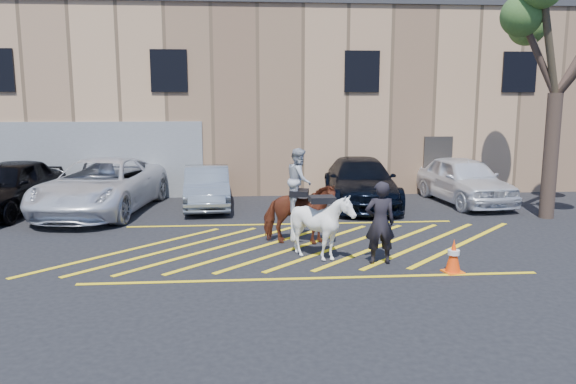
{
  "coord_description": "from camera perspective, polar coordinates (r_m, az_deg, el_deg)",
  "views": [
    {
      "loc": [
        -1.4,
        -13.78,
        3.69
      ],
      "look_at": [
        -0.27,
        0.2,
        1.3
      ],
      "focal_mm": 35.0,
      "sensor_mm": 36.0,
      "label": 1
    }
  ],
  "objects": [
    {
      "name": "car_silver_sedan",
      "position": [
        19.07,
        -8.23,
        0.51
      ],
      "size": [
        1.7,
        4.25,
        1.37
      ],
      "primitive_type": "imported",
      "rotation": [
        0.0,
        0.0,
        0.06
      ],
      "color": "gray",
      "rests_on": "ground"
    },
    {
      "name": "car_black_suv",
      "position": [
        19.91,
        -26.62,
        0.48
      ],
      "size": [
        2.67,
        5.29,
        1.73
      ],
      "primitive_type": "imported",
      "rotation": [
        0.0,
        0.0,
        -0.13
      ],
      "color": "black",
      "rests_on": "ground"
    },
    {
      "name": "hatching_zone",
      "position": [
        14.05,
        1.27,
        -5.54
      ],
      "size": [
        12.6,
        5.12,
        0.01
      ],
      "color": "yellow",
      "rests_on": "ground"
    },
    {
      "name": "tree",
      "position": [
        18.82,
        25.94,
        14.83
      ],
      "size": [
        3.99,
        4.37,
        7.31
      ],
      "color": "#402E27",
      "rests_on": "ground"
    },
    {
      "name": "ground",
      "position": [
        14.34,
        1.15,
        -5.25
      ],
      "size": [
        90.0,
        90.0,
        0.0
      ],
      "primitive_type": "plane",
      "color": "black",
      "rests_on": "ground"
    },
    {
      "name": "traffic_cone",
      "position": [
        12.44,
        16.46,
        -6.23
      ],
      "size": [
        0.46,
        0.46,
        0.73
      ],
      "color": "#FF5C0A",
      "rests_on": "ground"
    },
    {
      "name": "warehouse",
      "position": [
        25.81,
        -1.55,
        9.58
      ],
      "size": [
        32.42,
        10.2,
        7.3
      ],
      "color": "tan",
      "rests_on": "ground"
    },
    {
      "name": "car_blue_suv",
      "position": [
        19.45,
        7.37,
        1.01
      ],
      "size": [
        2.55,
        5.57,
        1.58
      ],
      "primitive_type": "imported",
      "rotation": [
        0.0,
        0.0,
        -0.06
      ],
      "color": "black",
      "rests_on": "ground"
    },
    {
      "name": "mounted_bay",
      "position": [
        14.08,
        1.14,
        -1.42
      ],
      "size": [
        1.96,
        1.14,
        2.44
      ],
      "color": "#5F2D16",
      "rests_on": "ground"
    },
    {
      "name": "saddled_white",
      "position": [
        12.81,
        3.45,
        -3.42
      ],
      "size": [
        1.35,
        1.5,
        1.57
      ],
      "color": "white",
      "rests_on": "ground"
    },
    {
      "name": "car_white_pickup",
      "position": [
        18.98,
        -18.46,
        0.59
      ],
      "size": [
        3.67,
        6.52,
        1.72
      ],
      "primitive_type": "imported",
      "rotation": [
        0.0,
        0.0,
        -0.14
      ],
      "color": "silver",
      "rests_on": "ground"
    },
    {
      "name": "car_white_suv",
      "position": [
        20.57,
        17.43,
        1.19
      ],
      "size": [
        2.41,
        4.96,
        1.63
      ],
      "primitive_type": "imported",
      "rotation": [
        0.0,
        0.0,
        0.1
      ],
      "color": "white",
      "rests_on": "ground"
    },
    {
      "name": "handler",
      "position": [
        12.61,
        9.33,
        -3.1
      ],
      "size": [
        0.68,
        0.45,
        1.86
      ],
      "primitive_type": "imported",
      "rotation": [
        0.0,
        0.0,
        3.13
      ],
      "color": "black",
      "rests_on": "ground"
    }
  ]
}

